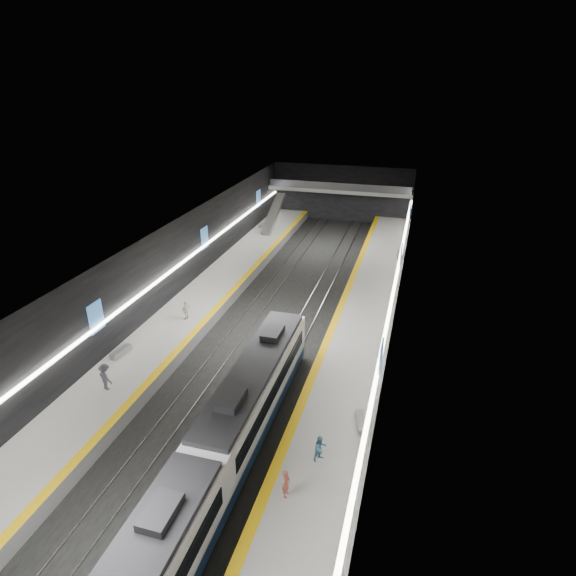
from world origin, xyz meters
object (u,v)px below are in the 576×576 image
(passenger_left_a, at_px, (186,310))
(bench_left_near, at_px, (121,352))
(bench_left_far, at_px, (263,225))
(passenger_right_b, at_px, (320,448))
(bench_right_far, at_px, (400,254))
(bench_right_near, at_px, (361,423))
(train, at_px, (204,478))
(escalator, at_px, (274,214))
(passenger_left_b, at_px, (105,377))
(passenger_right_a, at_px, (286,484))

(passenger_left_a, bearing_deg, bench_left_near, -4.93)
(bench_left_far, relative_size, passenger_right_b, 1.05)
(bench_left_far, height_order, bench_right_far, bench_right_far)
(bench_right_near, bearing_deg, train, -147.06)
(passenger_right_b, distance_m, passenger_left_a, 19.17)
(escalator, bearing_deg, train, -77.02)
(bench_left_near, distance_m, passenger_left_a, 6.78)
(passenger_left_a, bearing_deg, passenger_left_b, 10.41)
(passenger_right_b, bearing_deg, bench_right_near, 13.90)
(bench_right_near, relative_size, passenger_right_b, 1.23)
(train, bearing_deg, bench_left_far, 104.85)
(bench_right_far, height_order, passenger_left_a, passenger_left_a)
(bench_left_near, relative_size, passenger_left_a, 1.10)
(bench_right_near, xyz_separation_m, passenger_right_a, (-2.87, -6.15, 0.56))
(train, height_order, passenger_left_b, train)
(passenger_right_b, xyz_separation_m, passenger_left_b, (-14.96, 2.33, 0.17))
(bench_left_near, bearing_deg, passenger_left_a, 79.48)
(train, xyz_separation_m, bench_left_near, (-11.56, 10.28, -0.97))
(bench_right_far, bearing_deg, bench_left_near, -129.43)
(bench_right_near, relative_size, passenger_right_a, 1.21)
(bench_left_far, xyz_separation_m, passenger_left_b, (1.47, -36.96, 0.75))
(passenger_left_b, bearing_deg, bench_left_near, -45.59)
(passenger_right_b, relative_size, passenger_left_b, 0.82)
(bench_left_near, bearing_deg, bench_right_near, -1.13)
(escalator, relative_size, bench_left_far, 4.89)
(escalator, bearing_deg, bench_left_far, -175.98)
(train, relative_size, bench_left_near, 16.07)
(bench_left_near, xyz_separation_m, bench_right_near, (18.28, -2.98, 0.01))
(passenger_left_a, height_order, passenger_left_b, passenger_left_b)
(passenger_left_b, bearing_deg, train, 170.65)
(passenger_right_b, height_order, passenger_left_b, passenger_left_b)
(bench_left_near, height_order, passenger_right_b, passenger_right_b)
(escalator, relative_size, bench_left_near, 4.28)
(bench_left_near, height_order, passenger_left_b, passenger_left_b)
(train, bearing_deg, bench_right_near, 47.37)
(train, bearing_deg, passenger_right_b, 38.77)
(bench_left_far, distance_m, passenger_left_a, 26.68)
(bench_right_far, xyz_separation_m, passenger_right_a, (-3.14, -35.77, 0.56))
(passenger_right_a, distance_m, passenger_right_b, 3.03)
(bench_right_near, bearing_deg, bench_right_far, 75.04)
(passenger_right_b, bearing_deg, passenger_left_b, 123.04)
(passenger_right_b, bearing_deg, passenger_right_a, -159.41)
(train, relative_size, bench_left_far, 18.37)
(passenger_right_b, bearing_deg, bench_left_near, 111.03)
(escalator, bearing_deg, passenger_left_b, -90.00)
(escalator, bearing_deg, bench_right_far, -20.76)
(escalator, distance_m, passenger_right_a, 44.45)
(train, height_order, escalator, escalator)
(train, relative_size, bench_right_near, 15.68)
(bench_right_near, height_order, bench_right_far, bench_right_near)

